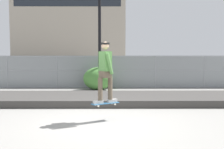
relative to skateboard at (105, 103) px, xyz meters
The scene contains 10 objects.
ground_plane 0.59m from the skateboard, 109.09° to the right, with size 120.00×120.00×0.00m, color gray.
gravel_berm 3.06m from the skateboard, 91.97° to the left, with size 11.63×2.73×0.27m, color #3D3A38.
skateboard is the anchor object (origin of this frame).
skater 0.97m from the skateboard, 69.44° to the left, with size 0.68×0.62×1.69m.
chain_fence 7.54m from the skateboard, 90.80° to the left, with size 17.02×0.06×1.85m.
street_lamp 7.34m from the skateboard, 93.76° to the left, with size 0.44×0.44×6.23m.
parked_car_near 11.54m from the skateboard, 105.13° to the left, with size 4.46×2.06×1.66m.
parked_car_mid 11.65m from the skateboard, 74.91° to the left, with size 4.44×2.03×1.66m.
library_building 49.74m from the skateboard, 99.16° to the left, with size 21.44×15.61×19.83m.
shrub_left 6.70m from the skateboard, 94.55° to the left, with size 1.58×1.30×1.22m.
Camera 1 is at (0.25, -6.66, 1.79)m, focal length 40.68 mm.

